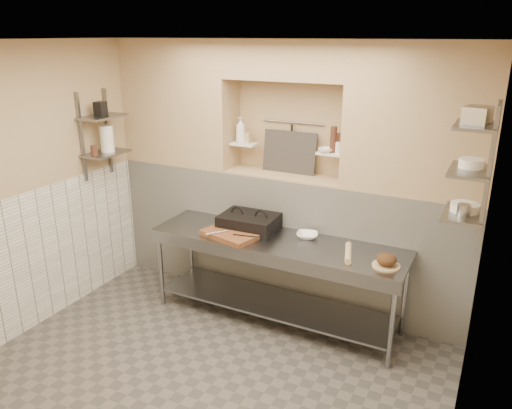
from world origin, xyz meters
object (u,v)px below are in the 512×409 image
Objects in this scene: jug_left at (107,139)px; panini_press at (249,222)px; bottle_soap at (241,130)px; bread_loaf at (387,259)px; cutting_board at (232,234)px; bowl_alcove at (325,150)px; rolling_pin at (348,253)px; mixing_bowl at (307,235)px; prep_table at (276,264)px.

panini_press is at bearing 8.50° from jug_left.
jug_left is (-1.31, -0.66, -0.10)m from bottle_soap.
bottle_soap reaches higher than panini_press.
panini_press is at bearing 170.98° from bread_loaf.
cutting_board is 3.81× the size of bowl_alcove.
bread_loaf is at bearing 0.34° from cutting_board.
bottle_soap is at bearing 157.71° from rolling_pin.
cutting_board is at bearing -179.66° from bread_loaf.
bottle_soap is (-1.80, 0.65, 0.88)m from bread_loaf.
bottle_soap is 1.47m from jug_left.
mixing_bowl is 1.19× the size of bread_loaf.
bowl_alcove is at bearing 129.28° from rolling_pin.
panini_press is 0.26m from cutting_board.
bread_loaf reaches higher than mixing_bowl.
jug_left is (-1.62, -0.24, 0.78)m from panini_press.
rolling_pin is 2.87m from jug_left.
bottle_soap is at bearing 26.67° from jug_left.
bread_loaf reaches higher than prep_table.
rolling_pin is at bearing -50.72° from bowl_alcove.
jug_left reaches higher than mixing_bowl.
jug_left is (-2.00, -0.10, 1.11)m from prep_table.
bread_loaf is 3.21m from jug_left.
bowl_alcove reaches higher than mixing_bowl.
prep_table is 4.69× the size of cutting_board.
bread_loaf is at bearing -4.90° from prep_table.
jug_left is at bearing -178.62° from rolling_pin.
jug_left is at bearing -179.88° from bread_loaf.
bottle_soap is (-0.95, 0.36, 0.93)m from mixing_bowl.
panini_press is 1.14m from rolling_pin.
panini_press reaches higher than rolling_pin.
cutting_board is (-0.07, -0.25, -0.05)m from panini_press.
bowl_alcove is at bearing 40.95° from cutting_board.
jug_left is at bearing -172.46° from mixing_bowl.
rolling_pin reaches higher than prep_table.
mixing_bowl is 0.54× the size of rolling_pin.
jug_left is at bearing -153.33° from bottle_soap.
mixing_bowl is at bearing 7.54° from jug_left.
cutting_board is at bearing -139.05° from bowl_alcove.
cutting_board is 1.92× the size of jug_left.
panini_press is 1.51m from bread_loaf.
prep_table is 8.99× the size of jug_left.
rolling_pin is at bearing -25.07° from mixing_bowl.
bread_loaf is (1.49, -0.24, -0.01)m from panini_press.
bread_loaf is 0.62× the size of jug_left.
bowl_alcove reaches higher than bread_loaf.
bottle_soap is at bearing 178.54° from bowl_alcove.
mixing_bowl reaches higher than prep_table.
bowl_alcove is (-0.82, 0.63, 0.77)m from bread_loaf.
bottle_soap is 0.99m from bowl_alcove.
panini_press is 1.08× the size of cutting_board.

